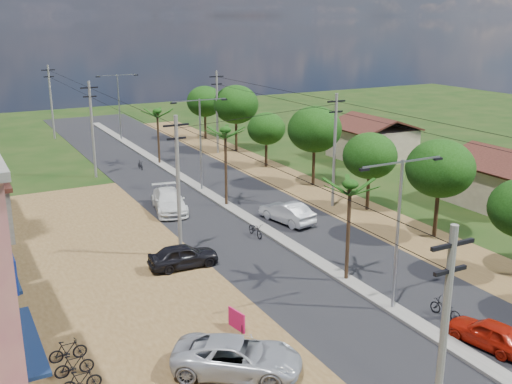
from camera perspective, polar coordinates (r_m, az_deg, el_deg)
ground at (r=32.38m, az=12.83°, el=-10.91°), size 160.00×160.00×0.00m
road at (r=43.75m, az=-0.02°, el=-3.11°), size 12.00×110.00×0.04m
median at (r=46.25m, az=-1.77°, el=-1.93°), size 1.00×90.00×0.18m
dirt_lot_west at (r=33.11m, az=-17.79°, el=-10.65°), size 18.00×46.00×0.04m
dirt_shoulder_east at (r=48.13m, az=8.95°, el=-1.48°), size 5.00×90.00×0.03m
house_east_near at (r=51.85m, az=22.67°, el=1.46°), size 7.60×7.50×4.60m
house_east_far at (r=64.97m, az=11.03°, el=5.25°), size 7.60×7.50×4.60m
tree_east_c at (r=41.82m, az=17.13°, el=2.16°), size 4.60×4.60×6.83m
tree_east_d at (r=46.78m, az=10.80°, el=3.40°), size 4.20×4.20×6.13m
tree_east_e at (r=53.05m, az=5.60°, el=5.97°), size 4.80×4.80×7.14m
tree_east_f at (r=59.78m, az=0.99°, el=6.05°), size 3.80×3.80×5.52m
tree_east_g at (r=66.84m, az=-1.92°, el=8.32°), size 5.00×5.00×7.38m
tree_east_h at (r=74.00m, az=-4.90°, el=8.59°), size 4.40×4.40×6.52m
palm_median_near at (r=33.23m, az=8.96°, el=0.30°), size 2.00×2.00×6.15m
palm_median_mid at (r=46.53m, az=-2.94°, el=5.57°), size 2.00×2.00×6.55m
palm_median_far at (r=61.29m, az=-9.39°, el=7.40°), size 2.00×2.00×5.85m
streetlight_near at (r=30.52m, az=13.39°, el=-2.89°), size 5.10×0.18×8.00m
streetlight_mid at (r=51.23m, az=-5.32°, el=5.25°), size 5.10×0.18×8.00m
streetlight_far at (r=74.62m, az=-12.93°, el=8.42°), size 5.10×0.18×8.00m
utility_pole_w_a at (r=19.53m, az=17.25°, el=-14.81°), size 1.60×0.24×9.00m
utility_pole_w_b at (r=36.95m, az=-7.42°, el=0.76°), size 1.60×0.24×9.00m
utility_pole_w_c at (r=57.60m, az=-15.33°, el=5.95°), size 1.60×0.24×9.00m
utility_pole_w_d at (r=78.00m, az=-18.93°, el=8.26°), size 1.60×0.24×9.00m
utility_pole_e_b at (r=47.11m, az=7.49°, el=4.16°), size 1.60×0.24×9.00m
utility_pole_e_c at (r=65.93m, az=-3.73°, el=7.76°), size 1.60×0.24×9.00m
car_red_near at (r=30.11m, az=21.28°, el=-12.49°), size 2.30×4.09×1.31m
car_silver_mid at (r=43.97m, az=2.96°, el=-2.00°), size 2.46×4.89×1.54m
car_white_far at (r=46.94m, az=-8.28°, el=-0.89°), size 3.36×5.96×1.63m
car_parked_silver at (r=26.27m, az=-1.78°, el=-15.49°), size 5.94×5.31×1.53m
car_parked_dark at (r=36.55m, az=-6.94°, el=-6.10°), size 4.31×1.92×1.44m
moto_rider_east at (r=32.05m, az=17.58°, el=-10.62°), size 0.89×1.92×0.97m
moto_rider_west_a at (r=41.24m, az=-0.05°, el=-3.66°), size 0.67×1.87×0.97m
moto_rider_west_b at (r=60.33m, az=-10.96°, el=2.51°), size 0.45×1.53×0.91m
roadside_sign at (r=29.61m, az=-1.86°, el=-12.11°), size 0.32×1.22×1.03m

